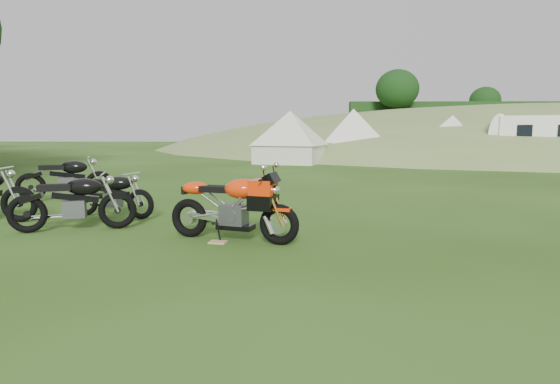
# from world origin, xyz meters

# --- Properties ---
(ground) EXTENTS (120.00, 120.00, 0.00)m
(ground) POSITION_xyz_m (0.00, 0.00, 0.00)
(ground) COLOR #223D0D
(ground) RESTS_ON ground
(hillside) EXTENTS (80.00, 64.00, 8.00)m
(hillside) POSITION_xyz_m (24.00, 40.00, 0.00)
(hillside) COLOR olive
(hillside) RESTS_ON ground
(hedgerow) EXTENTS (36.00, 1.20, 8.60)m
(hedgerow) POSITION_xyz_m (24.00, 40.00, 0.00)
(hedgerow) COLOR black
(hedgerow) RESTS_ON ground
(sport_motorcycle) EXTENTS (2.10, 1.14, 1.23)m
(sport_motorcycle) POSITION_xyz_m (-0.60, 1.84, 0.61)
(sport_motorcycle) COLOR red
(sport_motorcycle) RESTS_ON ground
(plywood_board) EXTENTS (0.29, 0.25, 0.02)m
(plywood_board) POSITION_xyz_m (-0.81, 1.70, 0.01)
(plywood_board) COLOR tan
(plywood_board) RESTS_ON ground
(vintage_moto_a) EXTENTS (1.85, 0.95, 0.95)m
(vintage_moto_a) POSITION_xyz_m (-3.18, 3.73, 0.47)
(vintage_moto_a) COLOR black
(vintage_moto_a) RESTS_ON ground
(vintage_moto_b) EXTENTS (2.04, 0.97, 1.05)m
(vintage_moto_b) POSITION_xyz_m (-3.38, 2.48, 0.52)
(vintage_moto_b) COLOR black
(vintage_moto_b) RESTS_ON ground
(vintage_moto_d) EXTENTS (2.17, 1.20, 1.12)m
(vintage_moto_d) POSITION_xyz_m (-5.15, 5.91, 0.56)
(vintage_moto_d) COLOR black
(vintage_moto_d) RESTS_ON ground
(tent_left) EXTENTS (3.80, 3.80, 2.64)m
(tent_left) POSITION_xyz_m (0.32, 18.62, 1.32)
(tent_left) COLOR beige
(tent_left) RESTS_ON ground
(tent_mid) EXTENTS (3.45, 3.45, 2.77)m
(tent_mid) POSITION_xyz_m (3.92, 21.77, 1.39)
(tent_mid) COLOR silver
(tent_mid) RESTS_ON ground
(tent_right) EXTENTS (3.89, 3.89, 2.54)m
(tent_right) POSITION_xyz_m (9.30, 21.06, 1.27)
(tent_right) COLOR silver
(tent_right) RESTS_ON ground
(caravan) EXTENTS (5.67, 4.15, 2.42)m
(caravan) POSITION_xyz_m (12.89, 18.19, 1.21)
(caravan) COLOR white
(caravan) RESTS_ON ground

